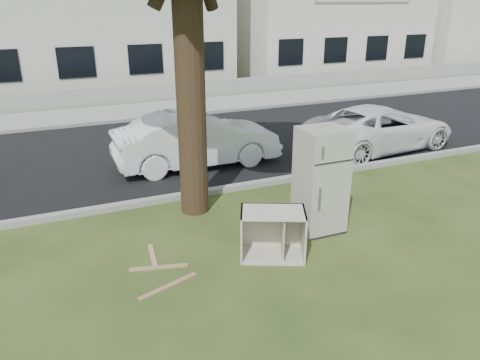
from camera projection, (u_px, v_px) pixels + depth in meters
name	position (u px, v px, depth m)	size (l,w,h in m)	color
ground	(251.00, 247.00, 7.91)	(120.00, 120.00, 0.00)	#2C4117
road	(161.00, 149.00, 13.04)	(120.00, 7.00, 0.01)	black
kerb_near	(203.00, 195.00, 10.01)	(120.00, 0.18, 0.12)	gray
kerb_far	(135.00, 121.00, 16.08)	(120.00, 0.18, 0.12)	gray
sidewalk	(127.00, 112.00, 17.32)	(120.00, 2.80, 0.01)	gray
low_wall	(119.00, 95.00, 18.57)	(120.00, 0.15, 0.70)	gray
townhouse_center	(93.00, 4.00, 21.54)	(11.22, 8.16, 7.44)	silver
townhouse_right	(316.00, 9.00, 26.10)	(10.20, 8.16, 6.84)	white
fridge	(321.00, 180.00, 8.23)	(0.78, 0.72, 1.88)	beige
cabinet	(273.00, 234.00, 7.51)	(1.02, 0.63, 0.80)	beige
plank_a	(168.00, 286.00, 6.82)	(0.98, 0.08, 0.02)	#AC7653
plank_b	(159.00, 267.00, 7.29)	(0.91, 0.09, 0.02)	#A08154
plank_c	(153.00, 255.00, 7.64)	(0.72, 0.08, 0.02)	tan
car_center	(197.00, 140.00, 11.58)	(1.42, 4.08, 1.35)	white
car_right	(380.00, 128.00, 12.93)	(2.01, 4.35, 1.21)	white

